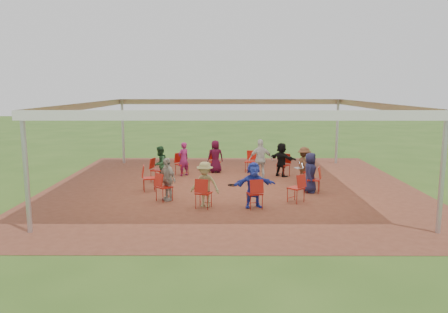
{
  "coord_description": "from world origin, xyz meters",
  "views": [
    {
      "loc": [
        -0.2,
        -15.27,
        3.51
      ],
      "look_at": [
        -0.26,
        0.3,
        1.06
      ],
      "focal_mm": 35.0,
      "sensor_mm": 36.0,
      "label": 1
    }
  ],
  "objects_px": {
    "chair_0": "(307,171)",
    "laptop": "(300,166)",
    "chair_3": "(215,161)",
    "person_seated_8": "(310,173)",
    "chair_7": "(164,187)",
    "person_seated_3": "(183,159)",
    "person_seated_0": "(304,165)",
    "person_seated_5": "(167,179)",
    "person_seated_7": "(254,185)",
    "chair_6": "(149,178)",
    "chair_11": "(314,180)",
    "chair_10": "(296,188)",
    "cable_coil": "(232,185)",
    "person_seated_4": "(160,164)",
    "chair_2": "(251,162)",
    "chair_4": "(182,164)",
    "person_seated_1": "(281,160)",
    "chair_9": "(255,194)",
    "chair_1": "(283,165)",
    "person_seated_6": "(205,184)",
    "chair_8": "(204,193)",
    "standing_person": "(261,160)",
    "person_seated_2": "(215,156)"
  },
  "relations": [
    {
      "from": "laptop",
      "to": "person_seated_3",
      "type": "bearing_deg",
      "value": 59.01
    },
    {
      "from": "chair_1",
      "to": "person_seated_2",
      "type": "bearing_deg",
      "value": 32.1
    },
    {
      "from": "chair_0",
      "to": "laptop",
      "type": "distance_m",
      "value": 0.34
    },
    {
      "from": "chair_6",
      "to": "laptop",
      "type": "height_order",
      "value": "chair_6"
    },
    {
      "from": "person_seated_0",
      "to": "person_seated_2",
      "type": "bearing_deg",
      "value": 45.0
    },
    {
      "from": "cable_coil",
      "to": "chair_11",
      "type": "bearing_deg",
      "value": -20.98
    },
    {
      "from": "chair_7",
      "to": "person_seated_3",
      "type": "xyz_separation_m",
      "value": [
        0.22,
        4.01,
        0.24
      ]
    },
    {
      "from": "person_seated_3",
      "to": "chair_8",
      "type": "bearing_deg",
      "value": 59.3
    },
    {
      "from": "chair_1",
      "to": "chair_11",
      "type": "xyz_separation_m",
      "value": [
        0.65,
        -2.82,
        0.0
      ]
    },
    {
      "from": "chair_10",
      "to": "cable_coil",
      "type": "xyz_separation_m",
      "value": [
        -1.93,
        2.32,
        -0.43
      ]
    },
    {
      "from": "chair_6",
      "to": "person_seated_0",
      "type": "relative_size",
      "value": 0.66
    },
    {
      "from": "chair_3",
      "to": "chair_9",
      "type": "xyz_separation_m",
      "value": [
        1.31,
        -5.65,
        0.0
      ]
    },
    {
      "from": "chair_0",
      "to": "chair_8",
      "type": "bearing_deg",
      "value": 120.0
    },
    {
      "from": "person_seated_3",
      "to": "person_seated_4",
      "type": "xyz_separation_m",
      "value": [
        -0.76,
        -1.22,
        0.0
      ]
    },
    {
      "from": "person_seated_4",
      "to": "person_seated_1",
      "type": "bearing_deg",
      "value": 120.0
    },
    {
      "from": "person_seated_7",
      "to": "cable_coil",
      "type": "xyz_separation_m",
      "value": [
        -0.58,
        2.91,
        -0.66
      ]
    },
    {
      "from": "chair_2",
      "to": "person_seated_8",
      "type": "distance_m",
      "value": 4.02
    },
    {
      "from": "chair_1",
      "to": "person_seated_8",
      "type": "relative_size",
      "value": 0.66
    },
    {
      "from": "chair_0",
      "to": "person_seated_5",
      "type": "bearing_deg",
      "value": 104.68
    },
    {
      "from": "chair_3",
      "to": "chair_6",
      "type": "relative_size",
      "value": 1.0
    },
    {
      "from": "chair_4",
      "to": "chair_10",
      "type": "bearing_deg",
      "value": 90.0
    },
    {
      "from": "person_seated_4",
      "to": "cable_coil",
      "type": "distance_m",
      "value": 2.85
    },
    {
      "from": "chair_2",
      "to": "standing_person",
      "type": "xyz_separation_m",
      "value": [
        0.3,
        -1.56,
        0.34
      ]
    },
    {
      "from": "chair_1",
      "to": "chair_2",
      "type": "height_order",
      "value": "same"
    },
    {
      "from": "person_seated_0",
      "to": "person_seated_6",
      "type": "relative_size",
      "value": 1.0
    },
    {
      "from": "chair_2",
      "to": "chair_4",
      "type": "bearing_deg",
      "value": 30.0
    },
    {
      "from": "person_seated_6",
      "to": "standing_person",
      "type": "xyz_separation_m",
      "value": [
        1.96,
        3.87,
        0.11
      ]
    },
    {
      "from": "chair_2",
      "to": "chair_10",
      "type": "distance_m",
      "value": 5.02
    },
    {
      "from": "chair_1",
      "to": "chair_6",
      "type": "distance_m",
      "value": 5.6
    },
    {
      "from": "chair_3",
      "to": "person_seated_8",
      "type": "distance_m",
      "value": 4.92
    },
    {
      "from": "chair_7",
      "to": "person_seated_2",
      "type": "relative_size",
      "value": 0.66
    },
    {
      "from": "chair_3",
      "to": "cable_coil",
      "type": "height_order",
      "value": "chair_3"
    },
    {
      "from": "chair_7",
      "to": "person_seated_0",
      "type": "xyz_separation_m",
      "value": [
        4.83,
        2.6,
        0.24
      ]
    },
    {
      "from": "chair_4",
      "to": "person_seated_6",
      "type": "relative_size",
      "value": 0.66
    },
    {
      "from": "chair_2",
      "to": "person_seated_3",
      "type": "relative_size",
      "value": 0.66
    },
    {
      "from": "chair_6",
      "to": "chair_7",
      "type": "relative_size",
      "value": 1.0
    },
    {
      "from": "person_seated_7",
      "to": "standing_person",
      "type": "relative_size",
      "value": 0.86
    },
    {
      "from": "person_seated_4",
      "to": "person_seated_6",
      "type": "bearing_deg",
      "value": 45.0
    },
    {
      "from": "chair_11",
      "to": "standing_person",
      "type": "height_order",
      "value": "standing_person"
    },
    {
      "from": "chair_9",
      "to": "chair_8",
      "type": "bearing_deg",
      "value": 165.0
    },
    {
      "from": "chair_9",
      "to": "person_seated_1",
      "type": "distance_m",
      "value": 4.92
    },
    {
      "from": "person_seated_8",
      "to": "chair_2",
      "type": "bearing_deg",
      "value": 43.79
    },
    {
      "from": "chair_8",
      "to": "chair_1",
      "type": "bearing_deg",
      "value": 75.0
    },
    {
      "from": "chair_6",
      "to": "chair_11",
      "type": "bearing_deg",
      "value": 75.0
    },
    {
      "from": "chair_7",
      "to": "person_seated_1",
      "type": "bearing_deg",
      "value": 90.0
    },
    {
      "from": "person_seated_5",
      "to": "person_seated_7",
      "type": "xyz_separation_m",
      "value": [
        2.66,
        -0.81,
        0.0
      ]
    },
    {
      "from": "person_seated_0",
      "to": "laptop",
      "type": "distance_m",
      "value": 0.17
    },
    {
      "from": "chair_10",
      "to": "cable_coil",
      "type": "distance_m",
      "value": 3.05
    },
    {
      "from": "chair_2",
      "to": "chair_6",
      "type": "bearing_deg",
      "value": 60.0
    },
    {
      "from": "chair_0",
      "to": "person_seated_5",
      "type": "distance_m",
      "value": 5.49
    }
  ]
}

